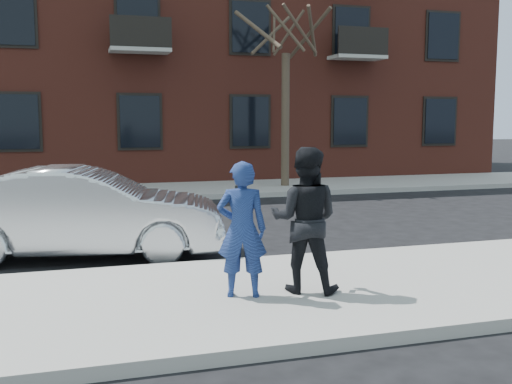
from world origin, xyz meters
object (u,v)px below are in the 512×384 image
object	(u,v)px
street_tree	(286,15)
man_peacoat	(305,220)
silver_sedan	(84,213)
man_hoodie	(242,229)

from	to	relation	value
street_tree	man_peacoat	world-z (taller)	street_tree
street_tree	silver_sedan	world-z (taller)	street_tree
silver_sedan	man_peacoat	world-z (taller)	man_peacoat
silver_sedan	man_peacoat	size ratio (longest dim) A/B	2.53
man_peacoat	silver_sedan	bearing A→B (deg)	-24.35
silver_sedan	man_hoodie	world-z (taller)	man_hoodie
silver_sedan	man_hoodie	xyz separation A→B (m)	(1.78, -3.31, 0.22)
street_tree	man_hoodie	xyz separation A→B (m)	(-4.58, -11.36, -4.55)
man_hoodie	man_peacoat	xyz separation A→B (m)	(0.81, -0.00, 0.08)
street_tree	silver_sedan	xyz separation A→B (m)	(-6.36, -8.04, -4.77)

